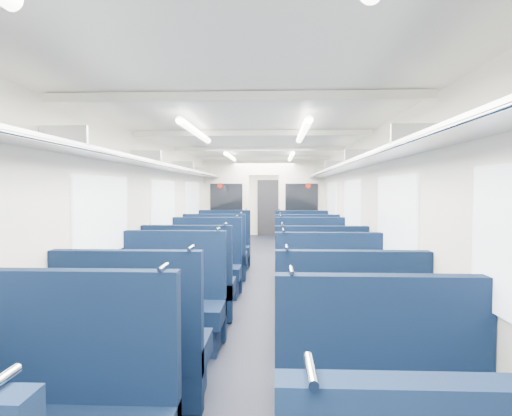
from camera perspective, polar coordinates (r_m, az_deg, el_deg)
floor at (r=7.27m, az=0.34°, el=-10.86°), size 2.80×18.00×0.01m
ceiling at (r=7.10m, az=0.34°, el=7.92°), size 2.80×18.00×0.01m
wall_left at (r=7.28m, az=-10.75°, el=-1.52°), size 0.02×18.00×2.35m
dado_left at (r=7.38m, az=-10.58°, el=-7.92°), size 0.03×17.90×0.70m
wall_right at (r=7.17m, az=11.59°, el=-1.58°), size 0.02×18.00×2.35m
dado_right at (r=7.28m, az=11.41°, el=-8.08°), size 0.03×17.90×0.70m
wall_far at (r=16.08m, az=1.55°, el=0.68°), size 2.80×0.02×2.35m
luggage_rack_left at (r=7.23m, az=-9.35°, el=4.80°), size 0.36×17.40×0.18m
luggage_rack_right at (r=7.14m, az=10.16°, el=4.82°), size 0.36×17.40×0.18m
windows at (r=6.62m, az=0.19°, el=0.26°), size 2.78×15.60×0.75m
ceiling_fittings at (r=6.84m, az=0.26°, el=7.62°), size 2.70×16.06×0.11m
end_door at (r=16.02m, az=1.55°, el=0.05°), size 0.75×0.06×2.00m
bulkhead at (r=10.34m, az=1.02°, el=0.01°), size 2.80×0.10×2.35m
seat_8 at (r=3.76m, az=-15.38°, el=-17.67°), size 1.13×0.62×1.26m
seat_9 at (r=3.68m, az=11.72°, el=-18.04°), size 1.13×0.62×1.26m
seat_10 at (r=4.88m, az=-10.85°, el=-12.87°), size 1.13×0.62×1.26m
seat_11 at (r=4.67m, az=9.60°, el=-13.58°), size 1.13×0.62×1.26m
seat_12 at (r=5.85m, az=-8.51°, el=-10.29°), size 1.13×0.62×1.26m
seat_13 at (r=5.74m, az=8.21°, el=-10.52°), size 1.13×0.62×1.26m
seat_14 at (r=7.06m, az=-6.54°, el=-8.06°), size 1.13×0.62×1.26m
seat_15 at (r=7.07m, az=7.10°, el=-8.06°), size 1.13×0.62×1.26m
seat_16 at (r=8.25m, az=-5.20°, el=-6.53°), size 1.13×0.62×1.26m
seat_17 at (r=8.11m, az=6.50°, el=-6.69°), size 1.13×0.62×1.26m
seat_18 at (r=9.40m, az=-4.24°, el=-5.42°), size 1.13×0.62×1.26m
seat_19 at (r=9.25m, az=5.99°, el=-5.55°), size 1.13×0.62×1.26m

